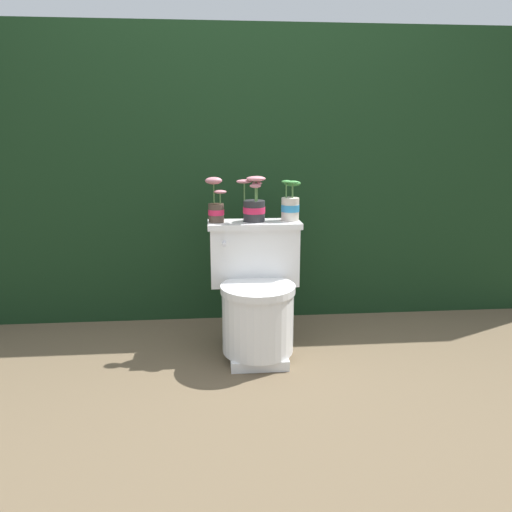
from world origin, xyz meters
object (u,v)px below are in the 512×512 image
at_px(potted_plant_left, 216,206).
at_px(potted_plant_middle, 290,205).
at_px(toilet, 257,296).
at_px(potted_plant_midleft, 254,205).

relative_size(potted_plant_left, potted_plant_middle, 1.08).
distance_m(toilet, potted_plant_midleft, 0.47).
bearing_deg(potted_plant_left, toilet, -35.66).
distance_m(toilet, potted_plant_middle, 0.51).
xyz_separation_m(potted_plant_left, potted_plant_midleft, (0.20, -0.00, -0.00)).
bearing_deg(potted_plant_middle, potted_plant_midleft, -175.85).
xyz_separation_m(toilet, potted_plant_midleft, (-0.00, 0.14, 0.45)).
relative_size(toilet, potted_plant_midleft, 2.86).
xyz_separation_m(potted_plant_midleft, potted_plant_middle, (0.19, 0.01, -0.00)).
relative_size(potted_plant_left, potted_plant_midleft, 0.97).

